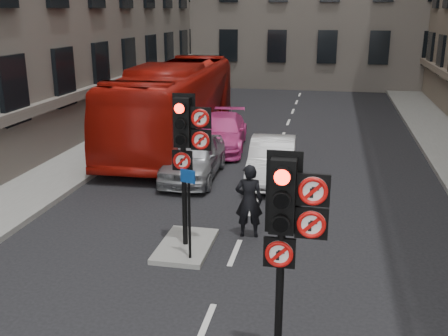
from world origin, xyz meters
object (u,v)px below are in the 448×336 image
at_px(signal_far, 187,139).
at_px(bus_red, 175,104).
at_px(info_sign, 189,202).
at_px(signal_near, 288,220).
at_px(car_pink, 222,132).
at_px(motorcyclist, 249,201).
at_px(motorcycle, 263,164).
at_px(car_silver, 194,157).
at_px(car_white, 272,160).

height_order(signal_far, bus_red, signal_far).
relative_size(bus_red, info_sign, 5.78).
xyz_separation_m(signal_near, car_pink, (-3.74, 13.31, -1.90)).
bearing_deg(info_sign, motorcyclist, 77.08).
height_order(bus_red, motorcycle, bus_red).
relative_size(motorcycle, motorcyclist, 0.95).
relative_size(signal_near, car_silver, 0.85).
height_order(car_pink, bus_red, bus_red).
bearing_deg(car_pink, motorcyclist, -79.70).
bearing_deg(signal_near, bus_red, 112.81).
xyz_separation_m(signal_near, signal_far, (-2.60, 4.00, 0.12)).
relative_size(car_pink, info_sign, 2.25).
xyz_separation_m(signal_near, car_silver, (-3.88, 9.38, -1.86)).
bearing_deg(bus_red, motorcycle, -47.21).
bearing_deg(signal_far, car_white, 76.71).
xyz_separation_m(motorcycle, info_sign, (-0.83, -6.26, 0.93)).
height_order(motorcycle, motorcyclist, motorcyclist).
bearing_deg(car_white, info_sign, -103.02).
relative_size(signal_far, car_white, 0.85).
height_order(signal_near, motorcycle, signal_near).
relative_size(car_silver, car_white, 1.01).
xyz_separation_m(car_white, motorcycle, (-0.30, -0.10, -0.15)).
distance_m(car_white, info_sign, 6.51).
xyz_separation_m(car_silver, motorcycle, (2.32, 0.19, -0.18)).
bearing_deg(car_silver, signal_far, -78.60).
height_order(signal_near, car_white, signal_near).
relative_size(signal_near, bus_red, 0.30).
height_order(signal_near, info_sign, signal_near).
relative_size(car_silver, info_sign, 2.03).
bearing_deg(info_sign, motorcycle, 101.46).
bearing_deg(bus_red, car_silver, -68.37).
height_order(signal_near, bus_red, signal_near).
distance_m(car_white, motorcyclist, 4.66).
distance_m(car_silver, motorcycle, 2.33).
relative_size(signal_near, motorcyclist, 1.90).
relative_size(signal_near, car_pink, 0.76).
bearing_deg(info_sign, car_silver, 122.75).
height_order(car_silver, motorcyclist, motorcyclist).
xyz_separation_m(signal_far, motorcyclist, (1.28, 1.01, -1.76)).
height_order(car_silver, info_sign, info_sign).
xyz_separation_m(car_pink, info_sign, (1.35, -10.01, 0.79)).
height_order(signal_far, car_silver, signal_far).
xyz_separation_m(bus_red, motorcycle, (4.28, -4.33, -1.14)).
distance_m(car_white, bus_red, 6.31).
relative_size(signal_far, bus_red, 0.30).
height_order(car_pink, motorcyclist, motorcyclist).
xyz_separation_m(bus_red, motorcyclist, (4.52, -8.89, -0.74)).
relative_size(signal_far, car_pink, 0.76).
bearing_deg(motorcyclist, car_silver, -68.43).
relative_size(car_silver, bus_red, 0.35).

